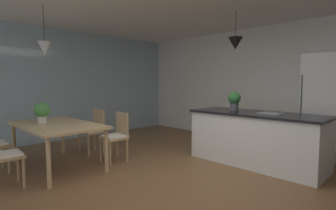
{
  "coord_description": "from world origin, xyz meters",
  "views": [
    {
      "loc": [
        2.3,
        -2.62,
        1.4
      ],
      "look_at": [
        -0.72,
        0.37,
        1.04
      ],
      "focal_mm": 27.75,
      "sensor_mm": 36.0,
      "label": 1
    }
  ],
  "objects_px": {
    "chair_far_right": "(116,135)",
    "potted_plant_on_table": "(42,111)",
    "chair_near_right": "(1,154)",
    "potted_plant_on_island": "(234,100)",
    "refrigerator": "(324,106)",
    "kitchen_island": "(256,138)",
    "dining_table": "(57,127)",
    "chair_far_left": "(94,129)"
  },
  "relations": [
    {
      "from": "chair_far_right",
      "to": "potted_plant_on_table",
      "type": "bearing_deg",
      "value": -123.65
    },
    {
      "from": "chair_near_right",
      "to": "potted_plant_on_island",
      "type": "xyz_separation_m",
      "value": [
        1.42,
        3.4,
        0.62
      ]
    },
    {
      "from": "refrigerator",
      "to": "potted_plant_on_island",
      "type": "distance_m",
      "value": 1.72
    },
    {
      "from": "chair_near_right",
      "to": "kitchen_island",
      "type": "bearing_deg",
      "value": 61.47
    },
    {
      "from": "chair_near_right",
      "to": "potted_plant_on_table",
      "type": "bearing_deg",
      "value": 131.6
    },
    {
      "from": "kitchen_island",
      "to": "potted_plant_on_island",
      "type": "height_order",
      "value": "potted_plant_on_island"
    },
    {
      "from": "chair_near_right",
      "to": "potted_plant_on_island",
      "type": "bearing_deg",
      "value": 67.4
    },
    {
      "from": "chair_near_right",
      "to": "refrigerator",
      "type": "xyz_separation_m",
      "value": [
        2.55,
        4.69,
        0.5
      ]
    },
    {
      "from": "chair_near_right",
      "to": "dining_table",
      "type": "bearing_deg",
      "value": 114.22
    },
    {
      "from": "kitchen_island",
      "to": "refrigerator",
      "type": "relative_size",
      "value": 1.16
    },
    {
      "from": "dining_table",
      "to": "potted_plant_on_table",
      "type": "relative_size",
      "value": 5.13
    },
    {
      "from": "chair_near_right",
      "to": "kitchen_island",
      "type": "xyz_separation_m",
      "value": [
        1.85,
        3.4,
        -0.01
      ]
    },
    {
      "from": "chair_near_right",
      "to": "potted_plant_on_table",
      "type": "relative_size",
      "value": 2.5
    },
    {
      "from": "kitchen_island",
      "to": "refrigerator",
      "type": "bearing_deg",
      "value": 61.52
    },
    {
      "from": "chair_far_left",
      "to": "chair_far_right",
      "type": "relative_size",
      "value": 1.0
    },
    {
      "from": "chair_near_right",
      "to": "refrigerator",
      "type": "bearing_deg",
      "value": 61.49
    },
    {
      "from": "potted_plant_on_island",
      "to": "refrigerator",
      "type": "bearing_deg",
      "value": 48.69
    },
    {
      "from": "chair_near_right",
      "to": "chair_far_left",
      "type": "relative_size",
      "value": 1.0
    },
    {
      "from": "chair_far_left",
      "to": "kitchen_island",
      "type": "xyz_separation_m",
      "value": [
        2.65,
        1.63,
        -0.01
      ]
    },
    {
      "from": "chair_far_left",
      "to": "kitchen_island",
      "type": "distance_m",
      "value": 3.11
    },
    {
      "from": "chair_near_right",
      "to": "potted_plant_on_island",
      "type": "distance_m",
      "value": 3.74
    },
    {
      "from": "kitchen_island",
      "to": "refrigerator",
      "type": "height_order",
      "value": "refrigerator"
    },
    {
      "from": "chair_near_right",
      "to": "potted_plant_on_island",
      "type": "relative_size",
      "value": 2.51
    },
    {
      "from": "refrigerator",
      "to": "potted_plant_on_table",
      "type": "relative_size",
      "value": 5.56
    },
    {
      "from": "refrigerator",
      "to": "chair_far_left",
      "type": "bearing_deg",
      "value": -139.01
    },
    {
      "from": "dining_table",
      "to": "kitchen_island",
      "type": "distance_m",
      "value": 3.38
    },
    {
      "from": "chair_far_left",
      "to": "refrigerator",
      "type": "bearing_deg",
      "value": 40.99
    },
    {
      "from": "potted_plant_on_island",
      "to": "potted_plant_on_table",
      "type": "height_order",
      "value": "potted_plant_on_island"
    },
    {
      "from": "chair_far_left",
      "to": "refrigerator",
      "type": "distance_m",
      "value": 4.47
    },
    {
      "from": "chair_far_left",
      "to": "potted_plant_on_island",
      "type": "height_order",
      "value": "potted_plant_on_island"
    },
    {
      "from": "chair_near_right",
      "to": "refrigerator",
      "type": "distance_m",
      "value": 5.36
    },
    {
      "from": "dining_table",
      "to": "refrigerator",
      "type": "xyz_separation_m",
      "value": [
        2.95,
        3.8,
        0.3
      ]
    },
    {
      "from": "chair_far_left",
      "to": "potted_plant_on_table",
      "type": "distance_m",
      "value": 1.12
    },
    {
      "from": "dining_table",
      "to": "chair_far_right",
      "type": "height_order",
      "value": "chair_far_right"
    },
    {
      "from": "dining_table",
      "to": "kitchen_island",
      "type": "relative_size",
      "value": 0.8
    },
    {
      "from": "chair_near_right",
      "to": "chair_far_right",
      "type": "bearing_deg",
      "value": 89.85
    },
    {
      "from": "chair_far_right",
      "to": "potted_plant_on_table",
      "type": "xyz_separation_m",
      "value": [
        -0.68,
        -1.02,
        0.46
      ]
    },
    {
      "from": "potted_plant_on_table",
      "to": "kitchen_island",
      "type": "bearing_deg",
      "value": 46.35
    },
    {
      "from": "potted_plant_on_island",
      "to": "potted_plant_on_table",
      "type": "bearing_deg",
      "value": -128.31
    },
    {
      "from": "dining_table",
      "to": "refrigerator",
      "type": "bearing_deg",
      "value": 52.21
    },
    {
      "from": "dining_table",
      "to": "chair_near_right",
      "type": "relative_size",
      "value": 2.06
    },
    {
      "from": "refrigerator",
      "to": "chair_far_right",
      "type": "bearing_deg",
      "value": -131.12
    }
  ]
}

